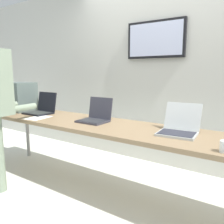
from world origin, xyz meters
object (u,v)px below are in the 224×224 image
at_px(workbench, 111,129).
at_px(equipment_box, 19,97).
at_px(laptop_station_2, 179,127).
at_px(laptop_station_0, 41,109).
at_px(laptop_station_1, 96,116).

xyz_separation_m(workbench, equipment_box, (-1.60, 0.03, 0.24)).
bearing_deg(workbench, equipment_box, 178.87).
bearing_deg(workbench, laptop_station_2, 5.77).
bearing_deg(equipment_box, laptop_station_2, 0.96).
bearing_deg(equipment_box, laptop_station_0, 2.69).
distance_m(workbench, laptop_station_1, 0.27).
bearing_deg(laptop_station_1, laptop_station_2, 0.96).
bearing_deg(laptop_station_0, workbench, -2.61).
bearing_deg(laptop_station_1, equipment_box, -179.04).
relative_size(workbench, laptop_station_1, 12.02).
distance_m(equipment_box, laptop_station_1, 1.36).
distance_m(equipment_box, laptop_station_0, 0.47).
height_order(laptop_station_0, laptop_station_1, laptop_station_0).
relative_size(equipment_box, laptop_station_0, 1.26).
bearing_deg(laptop_station_0, laptop_station_2, 0.54).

